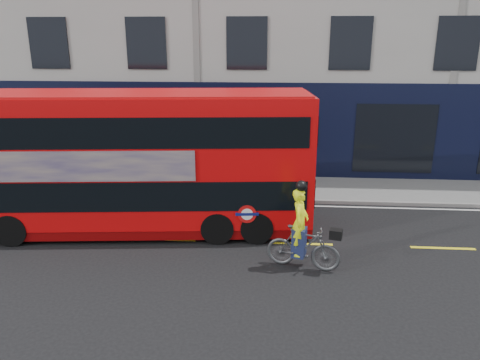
# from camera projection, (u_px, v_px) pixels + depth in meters

# --- Properties ---
(ground) EXTENTS (120.00, 120.00, 0.00)m
(ground) POSITION_uv_depth(u_px,v_px,m) (153.00, 263.00, 12.41)
(ground) COLOR black
(ground) RESTS_ON ground
(pavement) EXTENTS (60.00, 3.00, 0.12)m
(pavement) POSITION_uv_depth(u_px,v_px,m) (194.00, 186.00, 18.59)
(pavement) COLOR gray
(pavement) RESTS_ON ground
(kerb) EXTENTS (60.00, 0.12, 0.13)m
(kerb) POSITION_uv_depth(u_px,v_px,m) (187.00, 198.00, 17.15)
(kerb) COLOR gray
(kerb) RESTS_ON ground
(road_edge_line) EXTENTS (58.00, 0.10, 0.01)m
(road_edge_line) POSITION_uv_depth(u_px,v_px,m) (186.00, 203.00, 16.89)
(road_edge_line) COLOR silver
(road_edge_line) RESTS_ON ground
(lane_dashes) EXTENTS (58.00, 0.12, 0.01)m
(lane_dashes) POSITION_uv_depth(u_px,v_px,m) (165.00, 239.00, 13.84)
(lane_dashes) COLOR yellow
(lane_dashes) RESTS_ON ground
(bus) EXTENTS (10.68, 3.37, 4.23)m
(bus) POSITION_uv_depth(u_px,v_px,m) (136.00, 162.00, 13.94)
(bus) COLOR red
(bus) RESTS_ON ground
(cyclist) EXTENTS (1.99, 1.01, 2.36)m
(cyclist) POSITION_uv_depth(u_px,v_px,m) (302.00, 240.00, 11.94)
(cyclist) COLOR #4D4F52
(cyclist) RESTS_ON ground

